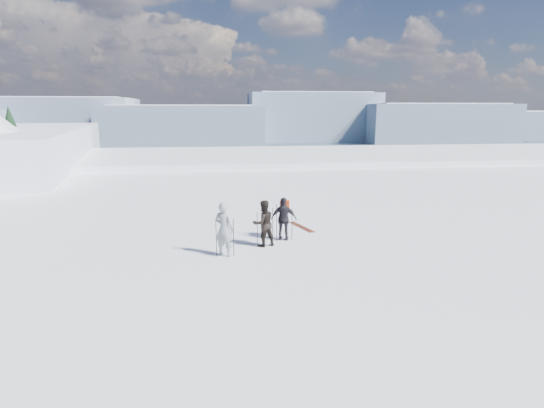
# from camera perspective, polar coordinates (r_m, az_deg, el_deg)

# --- Properties ---
(lake_basin) EXTENTS (820.00, 820.00, 71.62)m
(lake_basin) POSITION_cam_1_polar(r_m,az_deg,el_deg) (42.39, -1.65, -2.64)
(lake_basin) COLOR white
(lake_basin) RESTS_ON ground
(far_mountain_range) EXTENTS (770.00, 110.00, 53.00)m
(far_mountain_range) POSITION_cam_1_polar(r_m,az_deg,el_deg) (466.85, -2.90, 11.15)
(far_mountain_range) COLOR slate
(far_mountain_range) RESTS_ON ground
(skier_grey) EXTENTS (0.78, 0.71, 1.79)m
(skier_grey) POSITION_cam_1_polar(r_m,az_deg,el_deg) (13.71, -6.46, -3.37)
(skier_grey) COLOR gray
(skier_grey) RESTS_ON ground
(skier_dark) EXTENTS (0.95, 0.85, 1.62)m
(skier_dark) POSITION_cam_1_polar(r_m,az_deg,el_deg) (14.61, -1.17, -2.61)
(skier_dark) COLOR black
(skier_dark) RESTS_ON ground
(skier_pack) EXTENTS (0.99, 0.61, 1.57)m
(skier_pack) POSITION_cam_1_polar(r_m,az_deg,el_deg) (15.28, 1.61, -2.02)
(skier_pack) COLOR black
(skier_pack) RESTS_ON ground
(backpack) EXTENTS (0.37, 0.27, 0.44)m
(backpack) POSITION_cam_1_polar(r_m,az_deg,el_deg) (15.31, 1.74, 1.86)
(backpack) COLOR #F44C16
(backpack) RESTS_ON skier_pack
(ski_poles) EXTENTS (2.73, 1.55, 1.36)m
(ski_poles) POSITION_cam_1_polar(r_m,az_deg,el_deg) (14.50, -1.68, -3.48)
(ski_poles) COLOR black
(ski_poles) RESTS_ON ground
(skis_loose) EXTENTS (0.77, 1.64, 0.03)m
(skis_loose) POSITION_cam_1_polar(r_m,az_deg,el_deg) (17.16, 4.00, -3.08)
(skis_loose) COLOR black
(skis_loose) RESTS_ON ground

